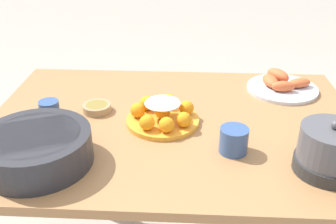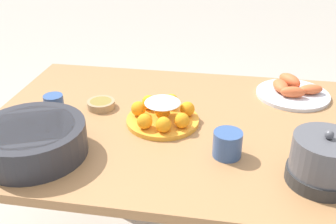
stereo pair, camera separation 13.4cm
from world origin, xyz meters
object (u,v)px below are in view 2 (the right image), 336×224
object	(u,v)px
cup_near	(54,105)
warming_pot	(323,161)
cake_plate	(163,115)
sauce_bowl	(101,104)
serving_bowl	(33,139)
cup_far	(227,144)
seafood_platter	(292,91)
dining_table	(173,144)

from	to	relation	value
cup_near	warming_pot	xyz separation A→B (m)	(-0.87, 0.24, 0.03)
cake_plate	sauce_bowl	distance (m)	0.26
serving_bowl	cup_far	size ratio (longest dim) A/B	3.67
sauce_bowl	cup_near	bearing A→B (deg)	28.78
seafood_platter	cup_near	xyz separation A→B (m)	(0.86, 0.31, 0.02)
serving_bowl	cake_plate	bearing A→B (deg)	-143.67
cup_far	seafood_platter	bearing A→B (deg)	-117.19
serving_bowl	sauce_bowl	xyz separation A→B (m)	(-0.10, -0.33, -0.04)
cup_near	warming_pot	world-z (taller)	warming_pot
cup_far	cup_near	bearing A→B (deg)	-14.25
serving_bowl	sauce_bowl	size ratio (longest dim) A/B	3.11
serving_bowl	seafood_platter	xyz separation A→B (m)	(-0.81, -0.56, -0.03)
sauce_bowl	cup_far	bearing A→B (deg)	153.35
cup_near	warming_pot	size ratio (longest dim) A/B	0.41
serving_bowl	warming_pot	distance (m)	0.83
serving_bowl	cup_far	xyz separation A→B (m)	(-0.57, -0.09, -0.01)
seafood_platter	cup_near	size ratio (longest dim) A/B	3.70
warming_pot	seafood_platter	bearing A→B (deg)	-88.38
dining_table	warming_pot	distance (m)	0.54
cake_plate	serving_bowl	xyz separation A→B (m)	(0.35, 0.25, 0.02)
cup_far	warming_pot	xyz separation A→B (m)	(-0.25, 0.08, 0.03)
cake_plate	seafood_platter	size ratio (longest dim) A/B	0.89
seafood_platter	cup_near	world-z (taller)	cup_near
sauce_bowl	serving_bowl	bearing A→B (deg)	72.61
cup_near	cup_far	world-z (taller)	cup_far
sauce_bowl	warming_pot	xyz separation A→B (m)	(-0.73, 0.32, 0.05)
dining_table	warming_pot	bearing A→B (deg)	149.96
sauce_bowl	cup_far	xyz separation A→B (m)	(-0.47, 0.24, 0.03)
cake_plate	sauce_bowl	world-z (taller)	cake_plate
dining_table	sauce_bowl	xyz separation A→B (m)	(0.28, -0.06, 0.11)
seafood_platter	cup_far	distance (m)	0.52
dining_table	cup_far	world-z (taller)	cup_far
sauce_bowl	seafood_platter	world-z (taller)	seafood_platter
cake_plate	warming_pot	distance (m)	0.54
cake_plate	warming_pot	size ratio (longest dim) A/B	1.35
warming_pot	dining_table	bearing A→B (deg)	-30.04
cake_plate	seafood_platter	world-z (taller)	cake_plate
dining_table	seafood_platter	distance (m)	0.53
seafood_platter	warming_pot	bearing A→B (deg)	91.62
seafood_platter	cup_far	bearing A→B (deg)	62.81
seafood_platter	dining_table	bearing A→B (deg)	34.13
serving_bowl	warming_pot	size ratio (longest dim) A/B	1.72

